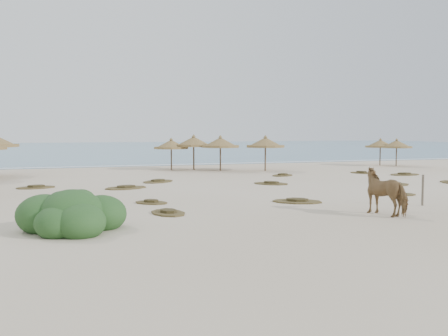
# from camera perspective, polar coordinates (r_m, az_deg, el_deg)

# --- Properties ---
(ground) EXTENTS (160.00, 160.00, 0.00)m
(ground) POSITION_cam_1_polar(r_m,az_deg,el_deg) (21.70, 8.12, -4.03)
(ground) COLOR beige
(ground) RESTS_ON ground
(ocean) EXTENTS (200.00, 100.00, 0.01)m
(ocean) POSITION_cam_1_polar(r_m,az_deg,el_deg) (94.61, -13.37, 2.22)
(ocean) COLOR #2B6282
(ocean) RESTS_ON ground
(foam_line) EXTENTS (70.00, 0.60, 0.01)m
(foam_line) POSITION_cam_1_polar(r_m,az_deg,el_deg) (46.22, -6.94, 0.34)
(foam_line) COLOR silver
(foam_line) RESTS_ON ground
(palapa_2) EXTENTS (3.31, 3.31, 2.60)m
(palapa_2) POSITION_cam_1_polar(r_m,az_deg,el_deg) (40.23, -6.05, 2.65)
(palapa_2) COLOR brown
(palapa_2) RESTS_ON ground
(palapa_3) EXTENTS (4.05, 4.05, 2.87)m
(palapa_3) POSITION_cam_1_polar(r_m,az_deg,el_deg) (40.30, -3.49, 2.97)
(palapa_3) COLOR brown
(palapa_3) RESTS_ON ground
(palapa_4) EXTENTS (3.25, 3.25, 2.81)m
(palapa_4) POSITION_cam_1_polar(r_m,az_deg,el_deg) (39.08, -0.42, 2.87)
(palapa_4) COLOR brown
(palapa_4) RESTS_ON ground
(palapa_5) EXTENTS (3.24, 3.24, 2.82)m
(palapa_5) POSITION_cam_1_polar(r_m,az_deg,el_deg) (39.24, 4.75, 2.86)
(palapa_5) COLOR brown
(palapa_5) RESTS_ON ground
(palapa_6) EXTENTS (2.78, 2.78, 2.50)m
(palapa_6) POSITION_cam_1_polar(r_m,az_deg,el_deg) (46.96, 19.13, 2.56)
(palapa_6) COLOR brown
(palapa_6) RESTS_ON ground
(palapa_7) EXTENTS (3.43, 3.43, 2.51)m
(palapa_7) POSITION_cam_1_polar(r_m,az_deg,el_deg) (47.64, 17.44, 2.63)
(palapa_7) COLOR brown
(palapa_7) RESTS_ON ground
(horse) EXTENTS (1.48, 2.23, 1.73)m
(horse) POSITION_cam_1_polar(r_m,az_deg,el_deg) (19.51, 18.13, -2.56)
(horse) COLOR olive
(horse) RESTS_ON ground
(fence_post_near) EXTENTS (0.11, 0.11, 1.29)m
(fence_post_near) POSITION_cam_1_polar(r_m,az_deg,el_deg) (22.43, 21.77, -2.36)
(fence_post_near) COLOR #6B6250
(fence_post_near) RESTS_ON ground
(bush) EXTENTS (3.39, 2.98, 1.52)m
(bush) POSITION_cam_1_polar(r_m,az_deg,el_deg) (16.18, -16.93, -5.21)
(bush) COLOR #305323
(bush) RESTS_ON ground
(scrub_0) EXTENTS (1.58, 2.15, 0.16)m
(scrub_0) POSITION_cam_1_polar(r_m,az_deg,el_deg) (23.03, -19.81, -3.64)
(scrub_0) COLOR brown
(scrub_0) RESTS_ON ground
(scrub_1) EXTENTS (2.72, 2.19, 0.16)m
(scrub_1) POSITION_cam_1_polar(r_m,az_deg,el_deg) (27.62, -11.15, -2.20)
(scrub_1) COLOR brown
(scrub_1) RESTS_ON ground
(scrub_2) EXTENTS (1.78, 1.76, 0.16)m
(scrub_2) POSITION_cam_1_polar(r_m,az_deg,el_deg) (21.75, -8.32, -3.88)
(scrub_2) COLOR brown
(scrub_2) RESTS_ON ground
(scrub_3) EXTENTS (2.43, 2.44, 0.16)m
(scrub_3) POSITION_cam_1_polar(r_m,az_deg,el_deg) (29.44, 5.41, -1.75)
(scrub_3) COLOR brown
(scrub_3) RESTS_ON ground
(scrub_4) EXTENTS (2.38, 1.87, 0.16)m
(scrub_4) POSITION_cam_1_polar(r_m,az_deg,el_deg) (30.37, 18.86, -1.77)
(scrub_4) COLOR brown
(scrub_4) RESTS_ON ground
(scrub_5) EXTENTS (2.52, 1.80, 0.16)m
(scrub_5) POSITION_cam_1_polar(r_m,az_deg,el_deg) (37.73, 19.94, -0.67)
(scrub_5) COLOR brown
(scrub_5) RESTS_ON ground
(scrub_6) EXTENTS (2.29, 1.71, 0.16)m
(scrub_6) POSITION_cam_1_polar(r_m,az_deg,el_deg) (29.16, -20.69, -2.06)
(scrub_6) COLOR brown
(scrub_6) RESTS_ON ground
(scrub_7) EXTENTS (2.27, 2.10, 0.16)m
(scrub_7) POSITION_cam_1_polar(r_m,az_deg,el_deg) (35.04, 6.72, -0.81)
(scrub_7) COLOR brown
(scrub_7) RESTS_ON ground
(scrub_9) EXTENTS (2.60, 2.35, 0.16)m
(scrub_9) POSITION_cam_1_polar(r_m,az_deg,el_deg) (22.10, 8.36, -3.75)
(scrub_9) COLOR brown
(scrub_9) RESTS_ON ground
(scrub_10) EXTENTS (1.77, 2.15, 0.16)m
(scrub_10) POSITION_cam_1_polar(r_m,az_deg,el_deg) (38.28, 15.44, -0.51)
(scrub_10) COLOR brown
(scrub_10) RESTS_ON ground
(scrub_11) EXTENTS (1.46, 1.98, 0.16)m
(scrub_11) POSITION_cam_1_polar(r_m,az_deg,el_deg) (18.95, -6.41, -5.06)
(scrub_11) COLOR brown
(scrub_11) RESTS_ON ground
(scrub_12) EXTENTS (1.93, 1.56, 0.16)m
(scrub_12) POSITION_cam_1_polar(r_m,az_deg,el_deg) (25.76, 19.30, -2.82)
(scrub_12) COLOR brown
(scrub_12) RESTS_ON ground
(scrub_13) EXTENTS (2.70, 2.61, 0.16)m
(scrub_13) POSITION_cam_1_polar(r_m,az_deg,el_deg) (30.79, -7.53, -1.50)
(scrub_13) COLOR brown
(scrub_13) RESTS_ON ground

